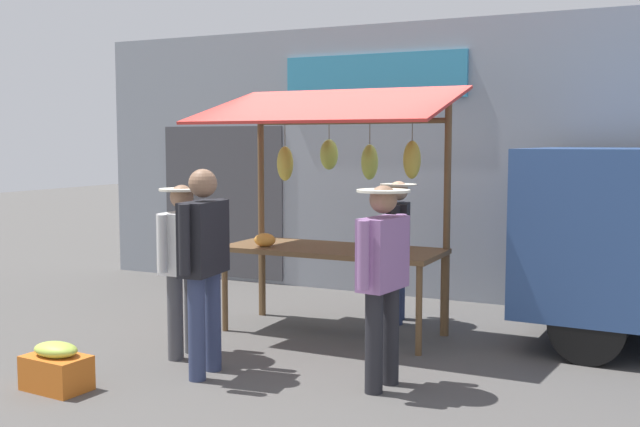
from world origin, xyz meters
TOP-DOWN VIEW (x-y plane):
  - ground_plane at (0.00, 0.00)m, footprint 40.00×40.00m
  - street_backdrop at (0.06, -2.20)m, footprint 9.00×0.30m
  - market_stall at (0.00, -0.04)m, footprint 2.50×1.46m
  - vendor_with_sunhat at (-0.43, -0.75)m, footprint 0.39×0.65m
  - shopper_in_striped_shirt at (0.38, 1.72)m, footprint 0.28×0.72m
  - shopper_with_shopping_bag at (-1.07, 1.40)m, footprint 0.42×0.69m
  - shopper_in_grey_tee at (0.88, 1.33)m, footprint 0.40×0.68m
  - produce_crate_near at (1.22, 2.54)m, footprint 0.54×0.37m

SIDE VIEW (x-z plane):
  - ground_plane at x=0.00m, z-range 0.00..0.00m
  - produce_crate_near at x=1.22m, z-range -0.02..0.37m
  - vendor_with_sunhat at x=-0.43m, z-range 0.12..1.65m
  - shopper_in_grey_tee at x=0.88m, z-range 0.13..1.69m
  - shopper_with_shopping_bag at x=-1.07m, z-range 0.14..1.75m
  - shopper_in_striped_shirt at x=0.38m, z-range 0.15..1.87m
  - market_stall at x=0.00m, z-range 0.30..2.80m
  - street_backdrop at x=0.06m, z-range 0.00..3.40m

